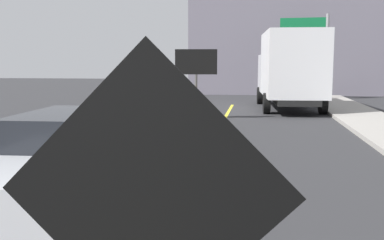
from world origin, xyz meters
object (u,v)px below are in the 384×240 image
(highway_guide_sign, at_px, (313,41))
(traffic_cone_curbside, at_px, (200,120))
(pickup_car, at_px, (75,155))
(roadwork_sign, at_px, (148,201))
(arrow_board_trailer, at_px, (196,108))
(box_truck, at_px, (290,69))
(traffic_cone_mid_lane, at_px, (181,172))
(traffic_cone_near_sign, at_px, (172,237))
(traffic_cone_far_lane, at_px, (196,141))

(highway_guide_sign, relative_size, traffic_cone_curbside, 7.04)
(pickup_car, distance_m, highway_guide_sign, 21.57)
(roadwork_sign, xyz_separation_m, arrow_board_trailer, (-1.73, 14.74, -0.99))
(box_truck, xyz_separation_m, traffic_cone_mid_lane, (-2.79, -14.05, -1.58))
(traffic_cone_near_sign, bearing_deg, pickup_car, 130.82)
(traffic_cone_far_lane, bearing_deg, roadwork_sign, -84.05)
(pickup_car, bearing_deg, box_truck, 73.18)
(roadwork_sign, bearing_deg, arrow_board_trailer, 96.71)
(traffic_cone_mid_lane, bearing_deg, traffic_cone_near_sign, -82.21)
(pickup_car, xyz_separation_m, traffic_cone_near_sign, (2.06, -2.38, -0.33))
(traffic_cone_far_lane, bearing_deg, traffic_cone_curbside, 95.48)
(roadwork_sign, xyz_separation_m, box_truck, (2.08, 19.28, 0.43))
(traffic_cone_mid_lane, height_order, traffic_cone_far_lane, traffic_cone_mid_lane)
(traffic_cone_near_sign, relative_size, traffic_cone_curbside, 1.04)
(arrow_board_trailer, distance_m, pickup_car, 10.17)
(arrow_board_trailer, distance_m, traffic_cone_mid_lane, 9.57)
(traffic_cone_near_sign, height_order, traffic_cone_curbside, traffic_cone_near_sign)
(traffic_cone_near_sign, bearing_deg, traffic_cone_mid_lane, 97.79)
(traffic_cone_mid_lane, relative_size, traffic_cone_curbside, 0.93)
(pickup_car, distance_m, traffic_cone_mid_lane, 1.80)
(traffic_cone_near_sign, bearing_deg, traffic_cone_far_lane, 95.33)
(traffic_cone_near_sign, height_order, traffic_cone_mid_lane, traffic_cone_near_sign)
(roadwork_sign, relative_size, box_truck, 0.31)
(arrow_board_trailer, xyz_separation_m, traffic_cone_mid_lane, (1.02, -9.51, -0.16))
(traffic_cone_mid_lane, bearing_deg, box_truck, 78.75)
(arrow_board_trailer, xyz_separation_m, traffic_cone_curbside, (0.51, -2.70, -0.13))
(highway_guide_sign, xyz_separation_m, traffic_cone_far_lane, (-4.67, -16.51, -3.14))
(roadwork_sign, relative_size, highway_guide_sign, 0.47)
(box_truck, xyz_separation_m, highway_guide_sign, (1.70, 5.81, 1.52))
(roadwork_sign, distance_m, traffic_cone_mid_lane, 5.40)
(roadwork_sign, distance_m, traffic_cone_curbside, 12.15)
(roadwork_sign, relative_size, traffic_cone_near_sign, 3.15)
(traffic_cone_mid_lane, bearing_deg, roadwork_sign, -82.25)
(highway_guide_sign, height_order, traffic_cone_far_lane, highway_guide_sign)
(roadwork_sign, xyz_separation_m, traffic_cone_curbside, (-1.23, 12.04, -1.12))
(pickup_car, height_order, traffic_cone_curbside, pickup_car)
(highway_guide_sign, relative_size, traffic_cone_far_lane, 8.57)
(highway_guide_sign, bearing_deg, arrow_board_trailer, -118.05)
(roadwork_sign, distance_m, traffic_cone_near_sign, 2.49)
(pickup_car, bearing_deg, arrow_board_trailer, 86.49)
(highway_guide_sign, relative_size, traffic_cone_mid_lane, 7.55)
(traffic_cone_far_lane, bearing_deg, box_truck, 74.46)
(pickup_car, relative_size, traffic_cone_mid_lane, 7.90)
(roadwork_sign, height_order, traffic_cone_curbside, roadwork_sign)
(box_truck, bearing_deg, roadwork_sign, -96.17)
(traffic_cone_near_sign, height_order, traffic_cone_far_lane, traffic_cone_near_sign)
(box_truck, xyz_separation_m, traffic_cone_far_lane, (-2.98, -10.70, -1.62))
(box_truck, relative_size, traffic_cone_mid_lane, 11.25)
(arrow_board_trailer, bearing_deg, highway_guide_sign, 61.95)
(highway_guide_sign, bearing_deg, box_truck, -106.27)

